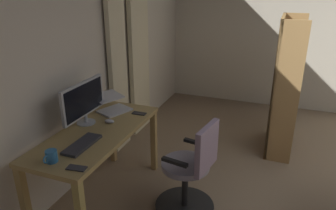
# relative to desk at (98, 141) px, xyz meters

# --- Properties ---
(back_room_partition) EXTENTS (5.74, 0.10, 2.80)m
(back_room_partition) POSITION_rel_desk_xyz_m (-0.47, -0.46, 0.74)
(back_room_partition) COLOR beige
(back_room_partition) RESTS_ON ground
(curtain_left_panel) EXTENTS (0.50, 0.06, 2.45)m
(curtain_left_panel) POSITION_rel_desk_xyz_m (-1.64, -0.35, 0.57)
(curtain_left_panel) COLOR beige
(curtain_left_panel) RESTS_ON ground
(curtain_right_panel) EXTENTS (0.35, 0.06, 2.45)m
(curtain_right_panel) POSITION_rel_desk_xyz_m (-1.04, -0.35, 0.57)
(curtain_right_panel) COLOR beige
(curtain_right_panel) RESTS_ON ground
(desk) EXTENTS (1.44, 0.62, 0.76)m
(desk) POSITION_rel_desk_xyz_m (0.00, 0.00, 0.00)
(desk) COLOR tan
(desk) RESTS_ON ground
(office_chair) EXTENTS (0.56, 0.56, 0.92)m
(office_chair) POSITION_rel_desk_xyz_m (-0.14, 0.87, -0.23)
(office_chair) COLOR black
(office_chair) RESTS_ON ground
(computer_monitor) EXTENTS (0.62, 0.18, 0.41)m
(computer_monitor) POSITION_rel_desk_xyz_m (-0.11, -0.19, 0.34)
(computer_monitor) COLOR #B7BCC1
(computer_monitor) RESTS_ON desk
(computer_keyboard) EXTENTS (0.38, 0.14, 0.02)m
(computer_keyboard) POSITION_rel_desk_xyz_m (0.29, 0.05, 0.12)
(computer_keyboard) COLOR #333338
(computer_keyboard) RESTS_ON desk
(laptop) EXTENTS (0.42, 0.44, 0.16)m
(laptop) POSITION_rel_desk_xyz_m (-0.48, -0.12, 0.16)
(laptop) COLOR silver
(laptop) RESTS_ON desk
(computer_mouse) EXTENTS (0.06, 0.10, 0.04)m
(computer_mouse) POSITION_rel_desk_xyz_m (-0.19, 0.02, 0.12)
(computer_mouse) COLOR silver
(computer_mouse) RESTS_ON desk
(cell_phone_by_monitor) EXTENTS (0.09, 0.15, 0.01)m
(cell_phone_by_monitor) POSITION_rel_desk_xyz_m (0.60, 0.21, 0.11)
(cell_phone_by_monitor) COLOR #333338
(cell_phone_by_monitor) RESTS_ON desk
(cell_phone_face_up) EXTENTS (0.07, 0.15, 0.01)m
(cell_phone_face_up) POSITION_rel_desk_xyz_m (-0.49, 0.19, 0.11)
(cell_phone_face_up) COLOR #232328
(cell_phone_face_up) RESTS_ON desk
(mug_coffee) EXTENTS (0.13, 0.09, 0.10)m
(mug_coffee) POSITION_rel_desk_xyz_m (0.59, -0.02, 0.15)
(mug_coffee) COLOR teal
(mug_coffee) RESTS_ON desk
(bookshelf) EXTENTS (0.81, 0.30, 1.67)m
(bookshelf) POSITION_rel_desk_xyz_m (-1.73, 1.53, 0.21)
(bookshelf) COLOR #B1854C
(bookshelf) RESTS_ON ground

